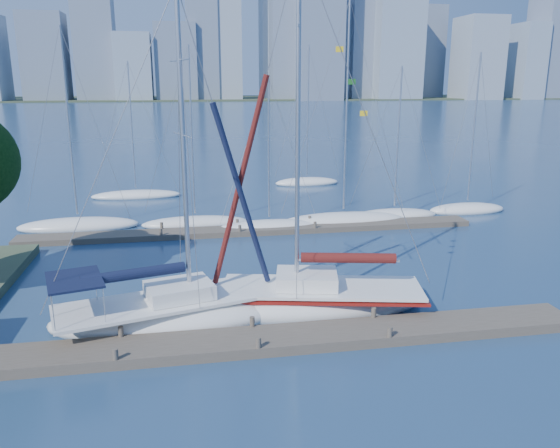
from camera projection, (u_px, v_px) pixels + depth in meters
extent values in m
plane|color=navy|center=(255.00, 346.00, 20.72)|extent=(700.00, 700.00, 0.00)
cube|color=#50473B|center=(255.00, 341.00, 20.67)|extent=(26.00, 2.00, 0.40)
cube|color=#50473B|center=(254.00, 230.00, 36.26)|extent=(30.00, 1.80, 0.36)
cube|color=#38472D|center=(185.00, 99.00, 325.64)|extent=(800.00, 100.00, 1.50)
ellipsoid|color=white|center=(165.00, 318.00, 22.51)|extent=(9.76, 5.34, 1.63)
cube|color=white|center=(164.00, 301.00, 22.31)|extent=(9.04, 4.93, 0.13)
cube|color=white|center=(179.00, 290.00, 22.48)|extent=(3.03, 2.59, 0.60)
cylinder|color=silver|center=(183.00, 151.00, 21.22)|extent=(0.20, 0.20, 12.09)
cylinder|color=silver|center=(134.00, 276.00, 21.54)|extent=(4.28, 1.24, 0.11)
cylinder|color=black|center=(134.00, 274.00, 21.51)|extent=(4.02, 1.47, 0.43)
cube|color=black|center=(74.00, 280.00, 20.57)|extent=(2.56, 3.00, 0.09)
ellipsoid|color=white|center=(321.00, 304.00, 24.00)|extent=(9.77, 4.94, 1.64)
cube|color=white|center=(322.00, 287.00, 23.81)|extent=(9.04, 4.55, 0.13)
cube|color=white|center=(307.00, 279.00, 23.74)|extent=(2.98, 2.49, 0.60)
cylinder|color=silver|center=(298.00, 127.00, 22.10)|extent=(0.20, 0.20, 13.72)
cylinder|color=silver|center=(348.00, 260.00, 23.46)|extent=(4.35, 1.03, 0.11)
cylinder|color=#4D1410|center=(348.00, 258.00, 23.43)|extent=(4.07, 1.28, 0.44)
cube|color=maroon|center=(321.00, 291.00, 23.86)|extent=(9.26, 4.71, 0.11)
ellipsoid|color=white|center=(79.00, 226.00, 37.21)|extent=(8.26, 5.47, 1.16)
cylinder|color=silver|center=(69.00, 124.00, 35.47)|extent=(0.13, 0.13, 12.12)
ellipsoid|color=white|center=(195.00, 223.00, 38.07)|extent=(7.61, 4.28, 0.99)
cylinder|color=silver|center=(192.00, 132.00, 36.48)|extent=(0.11, 0.11, 11.18)
ellipsoid|color=white|center=(269.00, 227.00, 37.08)|extent=(7.32, 3.84, 0.98)
cylinder|color=silver|center=(269.00, 150.00, 35.76)|extent=(0.11, 0.11, 9.05)
ellipsoid|color=white|center=(343.00, 221.00, 38.55)|extent=(9.09, 2.79, 1.21)
cylinder|color=silver|center=(347.00, 109.00, 36.60)|extent=(0.13, 0.13, 13.74)
ellipsoid|color=white|center=(394.00, 216.00, 40.10)|extent=(6.84, 4.12, 1.05)
cylinder|color=silver|center=(398.00, 138.00, 38.67)|extent=(0.11, 0.11, 9.85)
ellipsoid|color=white|center=(467.00, 210.00, 42.00)|extent=(6.43, 4.32, 1.06)
cylinder|color=silver|center=(474.00, 128.00, 40.44)|extent=(0.12, 0.12, 10.86)
ellipsoid|color=white|center=(136.00, 196.00, 47.31)|extent=(7.81, 4.53, 0.98)
cylinder|color=silver|center=(132.00, 126.00, 45.81)|extent=(0.11, 0.11, 10.48)
ellipsoid|color=white|center=(307.00, 183.00, 53.37)|extent=(6.43, 2.72, 1.04)
cylinder|color=silver|center=(308.00, 112.00, 51.66)|extent=(0.11, 0.11, 12.06)
cube|color=slate|center=(45.00, 58.00, 277.41)|extent=(21.30, 17.63, 43.66)
cube|color=#97A8B5|center=(97.00, 62.00, 302.34)|extent=(15.86, 17.61, 41.30)
cube|color=#8192A7|center=(134.00, 67.00, 283.52)|extent=(18.48, 19.81, 34.22)
cube|color=slate|center=(176.00, 62.00, 288.18)|extent=(21.57, 16.86, 39.65)
cube|color=#97A8B5|center=(223.00, 13.00, 288.69)|extent=(18.28, 14.99, 90.86)
cube|color=#8192A7|center=(275.00, 38.00, 311.23)|extent=(16.37, 17.46, 67.86)
cube|color=slate|center=(319.00, 14.00, 286.81)|extent=(24.61, 18.95, 89.30)
cube|color=#97A8B5|center=(346.00, 54.00, 310.62)|extent=(14.10, 17.11, 50.31)
cube|color=#8192A7|center=(397.00, 46.00, 299.40)|extent=(25.45, 18.80, 57.68)
cube|color=slate|center=(427.00, 53.00, 333.63)|extent=(16.51, 17.52, 54.07)
cube|color=#97A8B5|center=(478.00, 59.00, 308.49)|extent=(21.82, 23.94, 45.13)
cube|color=#8192A7|center=(526.00, 62.00, 314.11)|extent=(13.93, 21.38, 42.17)
cube|color=slate|center=(558.00, 19.00, 314.35)|extent=(24.27, 23.60, 90.21)
cube|color=slate|center=(201.00, 19.00, 288.17)|extent=(16.23, 18.00, 83.78)
cube|color=slate|center=(285.00, 0.00, 293.03)|extent=(16.21, 18.00, 105.47)
cube|color=slate|center=(365.00, 15.00, 302.35)|extent=(17.26, 18.00, 91.69)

